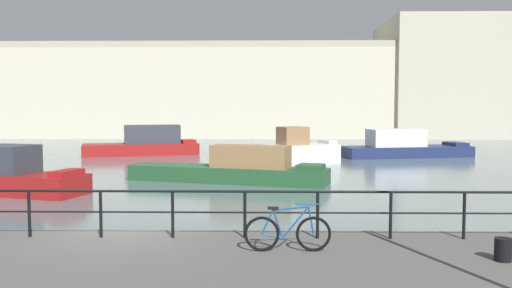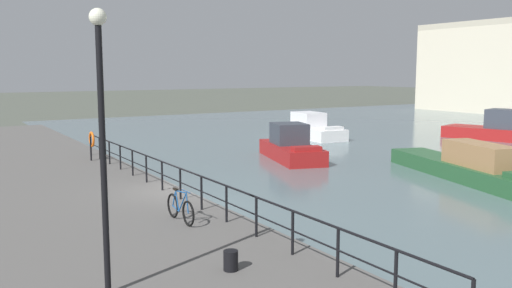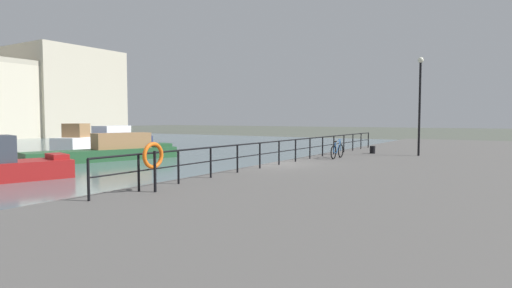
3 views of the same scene
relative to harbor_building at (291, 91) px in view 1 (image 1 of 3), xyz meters
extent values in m
plane|color=#4C5147|center=(-6.37, -54.44, -5.56)|extent=(240.00, 240.00, 0.00)
cube|color=slate|center=(-6.37, -24.24, -5.56)|extent=(80.00, 60.00, 0.01)
cube|color=beige|center=(-6.37, 0.01, -0.48)|extent=(65.03, 13.69, 10.17)
cube|color=#C0B69F|center=(18.74, 0.01, 1.36)|extent=(14.81, 15.06, 13.84)
cube|color=#B1A993|center=(-6.37, -6.53, 4.96)|extent=(65.03, 0.60, 0.70)
cube|color=#23512D|center=(-4.88, -41.02, -5.18)|extent=(9.95, 4.64, 0.75)
cube|color=#997047|center=(-3.73, -41.36, -4.28)|extent=(3.93, 2.37, 1.06)
cube|color=#23512D|center=(-0.94, -42.19, -4.69)|extent=(1.51, 1.63, 0.24)
cube|color=white|center=(-0.96, -32.76, -4.94)|extent=(5.41, 3.81, 1.23)
cube|color=#997047|center=(-1.33, -32.92, -3.76)|extent=(2.11, 2.12, 1.14)
cube|color=white|center=(0.98, -31.93, -4.21)|extent=(1.10, 1.52, 0.24)
cube|color=maroon|center=(-12.43, -26.56, -5.13)|extent=(8.86, 4.83, 0.85)
cube|color=#333842|center=(-11.62, -26.33, -4.01)|extent=(4.47, 3.03, 1.39)
cube|color=maroon|center=(-9.01, -25.59, -4.58)|extent=(1.48, 2.03, 0.24)
cube|color=maroon|center=(-13.44, -44.75, -5.13)|extent=(6.29, 3.75, 0.85)
cube|color=#333842|center=(-13.82, -44.64, -4.11)|extent=(2.46, 2.29, 1.18)
cube|color=maroon|center=(-11.06, -45.46, -4.59)|extent=(1.11, 1.64, 0.24)
cube|color=navy|center=(7.12, -27.75, -5.17)|extent=(9.70, 4.63, 0.77)
cube|color=silver|center=(6.33, -27.92, -4.16)|extent=(4.26, 2.72, 1.25)
cube|color=navy|center=(10.95, -26.91, -4.66)|extent=(1.50, 2.08, 0.24)
cylinder|color=black|center=(-8.31, -55.19, -4.31)|extent=(0.07, 0.07, 1.05)
cylinder|color=black|center=(-6.68, -55.19, -4.31)|extent=(0.07, 0.07, 1.05)
cylinder|color=black|center=(-5.06, -55.19, -4.31)|extent=(0.07, 0.07, 1.05)
cylinder|color=black|center=(-3.44, -55.19, -4.31)|extent=(0.07, 0.07, 1.05)
cylinder|color=black|center=(-1.81, -55.19, -4.31)|extent=(0.07, 0.07, 1.05)
cylinder|color=black|center=(-0.19, -55.19, -4.31)|extent=(0.07, 0.07, 1.05)
cylinder|color=black|center=(1.43, -55.19, -4.31)|extent=(0.07, 0.07, 1.05)
cylinder|color=black|center=(-5.06, -55.19, -3.78)|extent=(22.72, 0.06, 0.06)
cylinder|color=black|center=(-5.06, -55.19, -4.26)|extent=(22.72, 0.04, 0.04)
torus|color=black|center=(-2.00, -56.29, -4.47)|extent=(0.72, 0.07, 0.72)
torus|color=black|center=(-3.05, -56.31, -4.47)|extent=(0.72, 0.07, 0.72)
cylinder|color=#194C8C|center=(-2.36, -56.30, -4.23)|extent=(0.55, 0.04, 0.66)
cylinder|color=#194C8C|center=(-2.72, -56.30, -4.27)|extent=(0.23, 0.04, 0.58)
cylinder|color=#194C8C|center=(-2.46, -56.30, -3.95)|extent=(0.72, 0.05, 0.11)
cylinder|color=#194C8C|center=(-2.83, -56.31, -4.51)|extent=(0.43, 0.04, 0.12)
cylinder|color=#194C8C|center=(-2.93, -56.31, -4.23)|extent=(0.26, 0.04, 0.51)
cylinder|color=#194C8C|center=(-2.05, -56.29, -4.19)|extent=(0.14, 0.04, 0.57)
cube|color=black|center=(-2.82, -56.31, -3.94)|extent=(0.22, 0.09, 0.05)
cylinder|color=#194C8C|center=(-2.10, -56.29, -3.86)|extent=(0.52, 0.03, 0.02)
cylinder|color=black|center=(1.56, -56.91, -4.61)|extent=(0.32, 0.32, 0.44)
camera|label=1|loc=(-2.94, -67.22, -1.88)|focal=38.26mm
camera|label=2|loc=(11.42, -62.30, -0.57)|focal=38.04mm
camera|label=3|loc=(-22.96, -64.21, -2.79)|focal=29.49mm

